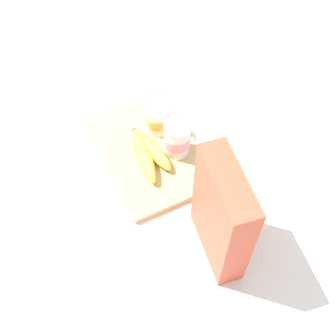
% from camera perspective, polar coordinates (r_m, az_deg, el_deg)
% --- Properties ---
extents(ground_plane, '(2.40, 2.40, 0.00)m').
position_cam_1_polar(ground_plane, '(1.13, -2.40, 1.99)').
color(ground_plane, silver).
extents(cutting_board, '(0.35, 0.24, 0.02)m').
position_cam_1_polar(cutting_board, '(1.12, -2.41, 2.27)').
color(cutting_board, tan).
rests_on(cutting_board, ground_plane).
extents(cereal_box, '(0.19, 0.08, 0.28)m').
position_cam_1_polar(cereal_box, '(0.87, 7.14, -6.38)').
color(cereal_box, '#D85138').
rests_on(cereal_box, ground_plane).
extents(yogurt_cup_front, '(0.07, 0.07, 0.08)m').
position_cam_1_polar(yogurt_cup_front, '(1.13, -1.24, 6.76)').
color(yogurt_cup_front, white).
rests_on(yogurt_cup_front, cutting_board).
extents(yogurt_cup_back, '(0.07, 0.07, 0.10)m').
position_cam_1_polar(yogurt_cup_back, '(1.07, 1.22, 3.90)').
color(yogurt_cup_back, white).
rests_on(yogurt_cup_back, cutting_board).
extents(banana_bunch, '(0.18, 0.09, 0.04)m').
position_cam_1_polar(banana_bunch, '(1.08, -2.76, 2.06)').
color(banana_bunch, yellow).
rests_on(banana_bunch, cutting_board).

